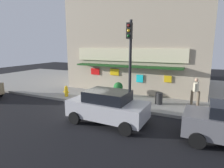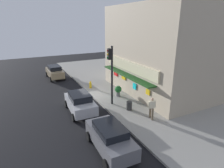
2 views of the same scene
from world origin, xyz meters
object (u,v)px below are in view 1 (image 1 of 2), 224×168
at_px(pedestrian, 196,90).
at_px(parked_car_silver, 108,106).
at_px(fire_hydrant, 66,91).
at_px(traffic_light, 130,52).
at_px(potted_plant_by_doorway, 118,88).
at_px(trash_can, 159,98).

height_order(pedestrian, parked_car_silver, pedestrian).
bearing_deg(fire_hydrant, traffic_light, 1.72).
xyz_separation_m(traffic_light, fire_hydrant, (-4.99, -0.15, -3.01)).
relative_size(traffic_light, parked_car_silver, 1.30).
height_order(traffic_light, fire_hydrant, traffic_light).
bearing_deg(potted_plant_by_doorway, parked_car_silver, -73.66).
xyz_separation_m(potted_plant_by_doorway, parked_car_silver, (1.30, -4.44, 0.04)).
bearing_deg(fire_hydrant, potted_plant_by_doorway, 25.14).
bearing_deg(parked_car_silver, pedestrian, 48.00).
distance_m(traffic_light, parked_car_silver, 3.98).
distance_m(fire_hydrant, pedestrian, 9.10).
distance_m(traffic_light, pedestrian, 4.87).
relative_size(trash_can, potted_plant_by_doorway, 0.70).
relative_size(fire_hydrant, trash_can, 1.08).
height_order(traffic_light, potted_plant_by_doorway, traffic_light).
relative_size(potted_plant_by_doorway, parked_car_silver, 0.26).
xyz_separation_m(pedestrian, potted_plant_by_doorway, (-5.34, -0.05, -0.34)).
xyz_separation_m(traffic_light, pedestrian, (3.92, 1.58, -2.41)).
bearing_deg(trash_can, pedestrian, 17.84).
bearing_deg(trash_can, fire_hydrant, -171.30).
height_order(traffic_light, trash_can, traffic_light).
distance_m(traffic_light, trash_can, 3.61).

